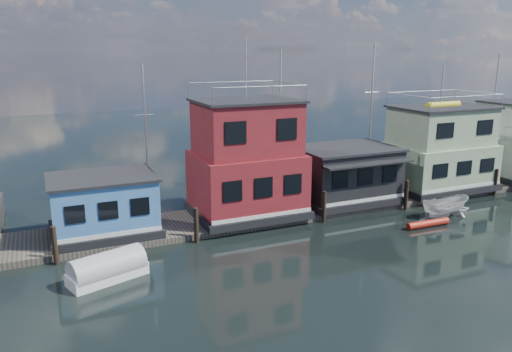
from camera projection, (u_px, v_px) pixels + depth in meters
name	position (u px, v px, depth m)	size (l,w,h in m)	color
ground	(473.00, 264.00, 27.42)	(160.00, 160.00, 0.00)	black
dock	(349.00, 201.00, 38.01)	(48.00, 5.00, 0.40)	#595147
houseboat_blue	(104.00, 205.00, 30.48)	(6.40, 4.90, 3.66)	black
houseboat_red	(247.00, 161.00, 33.72)	(7.40, 5.90, 11.86)	black
houseboat_dark	(345.00, 174.00, 37.25)	(7.40, 6.10, 4.06)	black
houseboat_green	(439.00, 150.00, 40.51)	(8.40, 5.90, 7.03)	black
pilings	(369.00, 200.00, 35.18)	(42.28, 0.28, 2.20)	#2D2116
background_masts	(359.00, 118.00, 43.87)	(36.40, 0.16, 12.00)	silver
tarp_runabout	(107.00, 269.00, 25.40)	(4.20, 2.67, 1.59)	white
dinghy_white	(457.00, 208.00, 35.39)	(1.59, 1.84, 0.97)	white
motorboat	(445.00, 207.00, 35.06)	(1.39, 3.69, 1.43)	silver
red_kayak	(428.00, 224.00, 33.07)	(0.47, 0.47, 3.22)	#B62213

